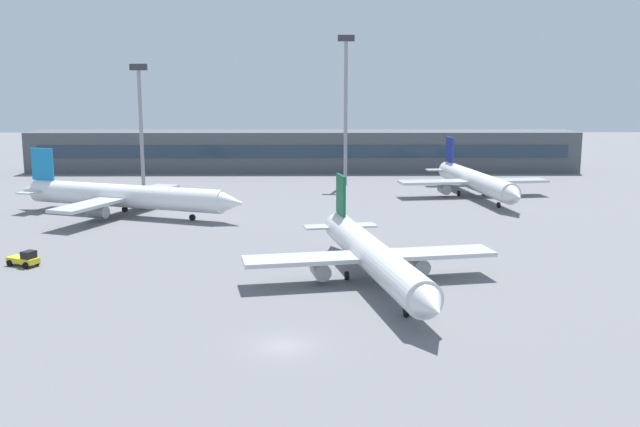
% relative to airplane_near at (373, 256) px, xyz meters
% --- Properties ---
extents(ground_plane, '(400.00, 400.00, 0.00)m').
position_rel_airplane_near_xyz_m(ground_plane, '(-8.21, 22.75, -2.79)').
color(ground_plane, slate).
extents(terminal_building, '(122.63, 12.13, 9.00)m').
position_rel_airplane_near_xyz_m(terminal_building, '(-8.21, 94.12, 1.71)').
color(terminal_building, '#4C5156').
rests_on(terminal_building, ground_plane).
extents(airplane_near, '(26.01, 36.86, 9.16)m').
position_rel_airplane_near_xyz_m(airplane_near, '(0.00, 0.00, 0.00)').
color(airplane_near, silver).
rests_on(airplane_near, ground_plane).
extents(airplane_mid, '(37.80, 27.08, 9.73)m').
position_rel_airplane_near_xyz_m(airplane_mid, '(-34.12, 37.68, 0.17)').
color(airplane_mid, white).
rests_on(airplane_mid, ground_plane).
extents(airplane_far, '(26.80, 38.18, 9.44)m').
position_rel_airplane_near_xyz_m(airplane_far, '(22.43, 55.03, 0.09)').
color(airplane_far, silver).
rests_on(airplane_far, ground_plane).
extents(baggage_tug_yellow, '(3.90, 2.96, 1.75)m').
position_rel_airplane_near_xyz_m(baggage_tug_yellow, '(-37.61, 7.35, -2.00)').
color(baggage_tug_yellow, yellow).
rests_on(baggage_tug_yellow, ground_plane).
extents(floodlight_tower_west, '(3.20, 0.80, 23.26)m').
position_rel_airplane_near_xyz_m(floodlight_tower_west, '(-38.51, 67.34, 10.81)').
color(floodlight_tower_west, gray).
rests_on(floodlight_tower_west, ground_plane).
extents(floodlight_tower_east, '(3.20, 0.80, 28.77)m').
position_rel_airplane_near_xyz_m(floodlight_tower_east, '(0.33, 71.34, 13.65)').
color(floodlight_tower_east, gray).
rests_on(floodlight_tower_east, ground_plane).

